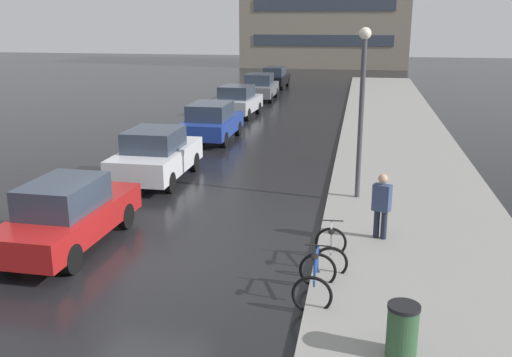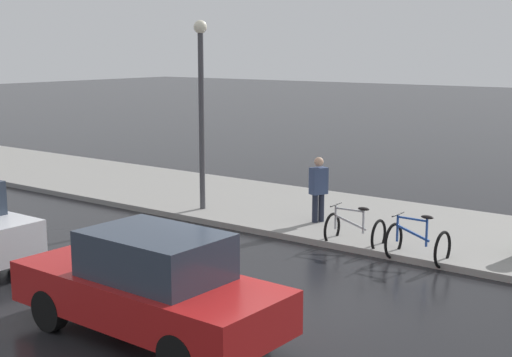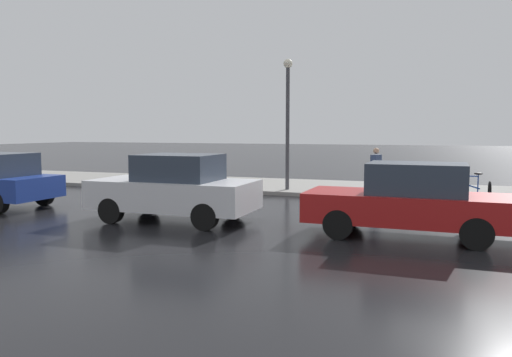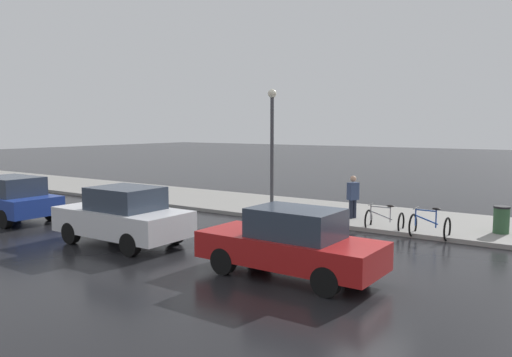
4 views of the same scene
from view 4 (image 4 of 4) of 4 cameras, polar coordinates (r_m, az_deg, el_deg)
The scene contains 10 objects.
ground_plane at distance 13.25m, azimuth 11.64°, elevation -9.35°, with size 140.00×140.00×0.00m, color black.
sidewalk_kerb at distance 23.46m, azimuth -5.54°, elevation -2.39°, with size 4.80×60.00×0.14m, color gray.
bicycle_nearest at distance 16.38m, azimuth 19.23°, elevation -5.14°, with size 0.76×1.12×1.00m.
bicycle_second at distance 17.02m, azimuth 14.46°, elevation -4.65°, with size 0.76×1.19×0.92m.
car_red at distance 11.61m, azimuth 4.00°, elevation -7.38°, with size 1.77×4.39×1.62m.
car_white at distance 15.27m, azimuth -14.94°, elevation -4.16°, with size 1.94×4.17×1.71m.
car_blue at distance 20.55m, azimuth -26.32°, elevation -2.04°, with size 1.98×4.10×1.64m.
pedestrian at distance 18.47m, azimuth 11.02°, elevation -1.98°, with size 0.46×0.38×1.70m.
streetlamp at distance 19.26m, azimuth 1.84°, elevation 4.57°, with size 0.33×0.33×4.89m.
trash_bin at distance 17.44m, azimuth 26.23°, elevation -4.46°, with size 0.50×0.50×1.00m.
Camera 4 is at (-11.83, -4.85, 3.48)m, focal length 35.00 mm.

